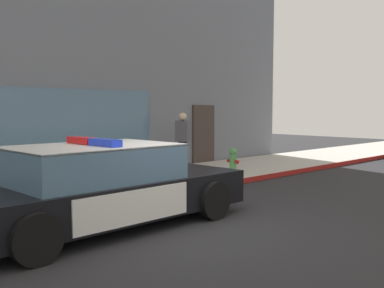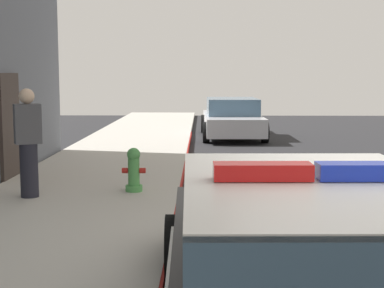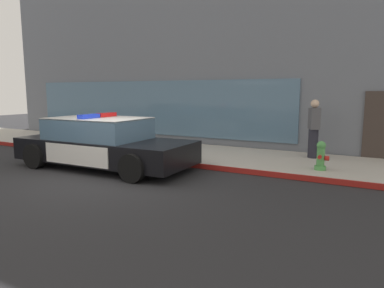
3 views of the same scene
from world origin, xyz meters
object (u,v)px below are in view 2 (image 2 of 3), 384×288
at_px(police_cruiser, 307,274).
at_px(pedestrian_on_sidewalk, 28,143).
at_px(fire_hydrant, 134,170).
at_px(car_down_street, 232,118).

distance_m(police_cruiser, pedestrian_on_sidewalk, 6.06).
bearing_deg(fire_hydrant, pedestrian_on_sidewalk, 106.57).
xyz_separation_m(police_cruiser, car_down_street, (14.99, -0.23, -0.05)).
height_order(fire_hydrant, pedestrian_on_sidewalk, pedestrian_on_sidewalk).
relative_size(car_down_street, pedestrian_on_sidewalk, 2.72).
height_order(fire_hydrant, car_down_street, car_down_street).
relative_size(fire_hydrant, pedestrian_on_sidewalk, 0.42).
bearing_deg(police_cruiser, pedestrian_on_sidewalk, 33.53).
bearing_deg(pedestrian_on_sidewalk, police_cruiser, -169.81).
height_order(police_cruiser, car_down_street, police_cruiser).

